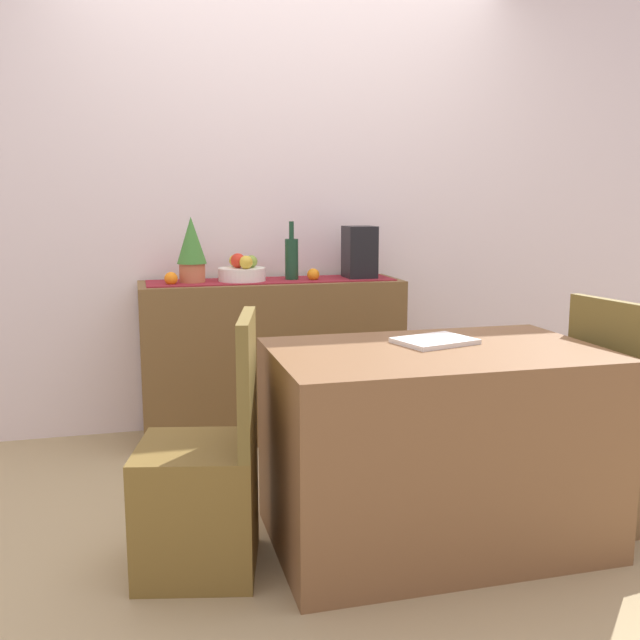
% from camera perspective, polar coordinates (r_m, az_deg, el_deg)
% --- Properties ---
extents(ground_plane, '(6.40, 6.40, 0.02)m').
position_cam_1_polar(ground_plane, '(3.20, 1.88, -14.13)').
color(ground_plane, tan).
rests_on(ground_plane, ground).
extents(room_wall_rear, '(6.40, 0.06, 2.70)m').
position_cam_1_polar(room_wall_rear, '(4.08, -2.80, 10.60)').
color(room_wall_rear, silver).
rests_on(room_wall_rear, ground).
extents(sideboard_console, '(1.39, 0.42, 0.85)m').
position_cam_1_polar(sideboard_console, '(3.89, -3.82, -3.09)').
color(sideboard_console, brown).
rests_on(sideboard_console, ground).
extents(table_runner, '(1.31, 0.32, 0.01)m').
position_cam_1_polar(table_runner, '(3.82, -3.89, 3.19)').
color(table_runner, maroon).
rests_on(table_runner, sideboard_console).
extents(fruit_bowl, '(0.25, 0.25, 0.07)m').
position_cam_1_polar(fruit_bowl, '(3.79, -6.27, 3.66)').
color(fruit_bowl, white).
rests_on(fruit_bowl, table_runner).
extents(apple_rear, '(0.08, 0.08, 0.08)m').
position_cam_1_polar(apple_rear, '(3.77, -6.60, 4.75)').
color(apple_rear, red).
rests_on(apple_rear, fruit_bowl).
extents(apple_center, '(0.06, 0.06, 0.06)m').
position_cam_1_polar(apple_center, '(3.86, -6.81, 4.75)').
color(apple_center, gold).
rests_on(apple_center, fruit_bowl).
extents(apple_right, '(0.07, 0.07, 0.07)m').
position_cam_1_polar(apple_right, '(3.72, -5.94, 4.63)').
color(apple_right, gold).
rests_on(apple_right, fruit_bowl).
extents(apple_left, '(0.07, 0.07, 0.07)m').
position_cam_1_polar(apple_left, '(3.79, -5.53, 4.70)').
color(apple_left, '#82A33B').
rests_on(apple_left, fruit_bowl).
extents(wine_bottle, '(0.07, 0.07, 0.32)m').
position_cam_1_polar(wine_bottle, '(3.83, -2.29, 4.97)').
color(wine_bottle, '#183D25').
rests_on(wine_bottle, sideboard_console).
extents(coffee_maker, '(0.16, 0.18, 0.29)m').
position_cam_1_polar(coffee_maker, '(3.93, 3.18, 5.43)').
color(coffee_maker, black).
rests_on(coffee_maker, sideboard_console).
extents(potted_plant, '(0.15, 0.15, 0.34)m').
position_cam_1_polar(potted_plant, '(3.75, -10.26, 5.67)').
color(potted_plant, '#BC6A44').
rests_on(potted_plant, sideboard_console).
extents(orange_loose_end, '(0.07, 0.07, 0.07)m').
position_cam_1_polar(orange_loose_end, '(3.82, -0.55, 3.66)').
color(orange_loose_end, orange).
rests_on(orange_loose_end, sideboard_console).
extents(orange_loose_far, '(0.07, 0.07, 0.07)m').
position_cam_1_polar(orange_loose_far, '(3.69, -11.85, 3.27)').
color(orange_loose_far, orange).
rests_on(orange_loose_far, sideboard_console).
extents(dining_table, '(1.21, 0.76, 0.74)m').
position_cam_1_polar(dining_table, '(2.74, 9.16, -9.88)').
color(dining_table, brown).
rests_on(dining_table, ground).
extents(open_book, '(0.33, 0.28, 0.02)m').
position_cam_1_polar(open_book, '(2.74, 9.18, -1.66)').
color(open_book, white).
rests_on(open_book, dining_table).
extents(chair_near_window, '(0.48, 0.48, 0.90)m').
position_cam_1_polar(chair_near_window, '(2.57, -9.44, -13.72)').
color(chair_near_window, brown).
rests_on(chair_near_window, ground).
extents(chair_by_corner, '(0.45, 0.45, 0.90)m').
position_cam_1_polar(chair_by_corner, '(3.21, 23.69, -9.63)').
color(chair_by_corner, brown).
rests_on(chair_by_corner, ground).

